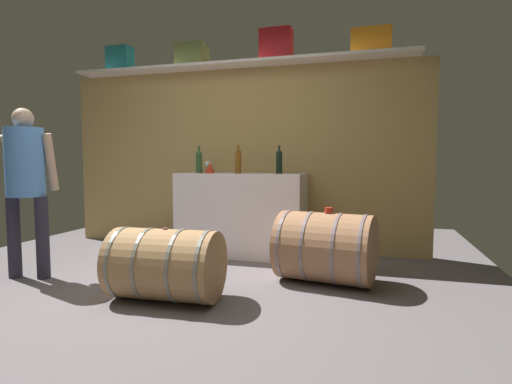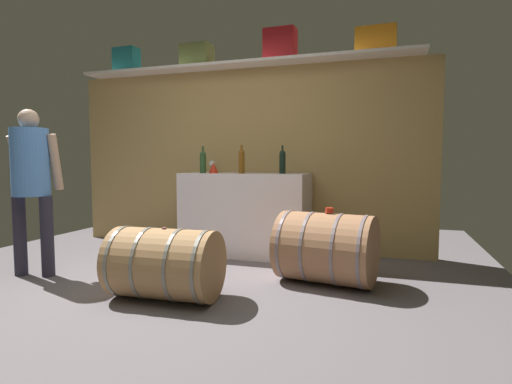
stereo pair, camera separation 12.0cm
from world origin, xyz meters
The scene contains 17 objects.
ground_plane centered at (0.00, 0.54, -0.01)m, with size 5.69×7.53×0.02m, color #615A5E.
back_wall_panel centered at (0.00, 2.16, 1.09)m, with size 4.49×0.10×2.19m, color tan.
high_shelf_board centered at (0.00, 2.01, 2.20)m, with size 4.13×0.40×0.03m, color silver.
toolcase_teal centered at (-1.55, 2.01, 2.37)m, with size 0.31×0.18×0.31m, color #207980.
toolcase_olive centered at (-0.54, 2.01, 2.35)m, with size 0.37×0.24×0.27m, color olive.
toolcase_red centered at (0.50, 2.01, 2.40)m, with size 0.36×0.20×0.35m, color red.
toolcase_orange centered at (1.55, 2.01, 2.35)m, with size 0.42×0.19×0.27m, color orange.
work_cabinet centered at (0.16, 1.80, 0.47)m, with size 1.44×0.61×0.94m, color white.
wine_bottle_green centered at (-0.33, 1.71, 1.07)m, with size 0.07×0.07×0.31m.
wine_bottle_amber centered at (0.14, 1.71, 1.08)m, with size 0.07×0.07×0.32m.
wine_bottle_dark centered at (0.60, 1.78, 1.07)m, with size 0.07×0.07×0.31m.
wine_glass centered at (-0.36, 2.03, 1.04)m, with size 0.07×0.07×0.15m.
red_funnel centered at (-0.18, 1.67, 1.00)m, with size 0.11×0.11×0.12m, color red.
wine_barrel_near centered at (1.20, 0.97, 0.31)m, with size 0.91×0.74×0.63m.
wine_barrel_far centered at (0.06, 0.17, 0.28)m, with size 0.85×0.59×0.56m.
tasting_cup centered at (1.23, 0.97, 0.65)m, with size 0.07×0.07×0.04m, color red.
winemaker_pouring centered at (-1.44, 0.36, 0.95)m, with size 0.49×0.38×1.55m.
Camera 1 is at (1.58, -2.60, 1.08)m, focal length 28.45 mm.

